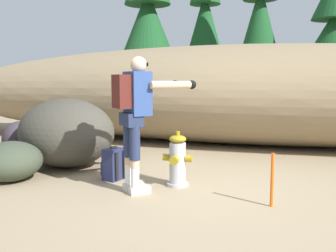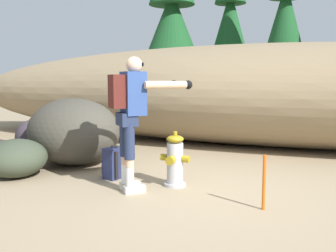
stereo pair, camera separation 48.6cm
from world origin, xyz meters
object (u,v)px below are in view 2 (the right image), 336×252
(boulder_mid, at_px, (32,138))
(survey_stake, at_px, (264,182))
(utility_worker, at_px, (133,106))
(boulder_outlier, at_px, (16,158))
(spare_backpack, at_px, (114,163))
(fire_hydrant, at_px, (175,161))
(boulder_large, at_px, (74,131))

(boulder_mid, distance_m, survey_stake, 4.53)
(utility_worker, distance_m, survey_stake, 1.79)
(utility_worker, distance_m, boulder_outlier, 2.04)
(utility_worker, bearing_deg, spare_backpack, 95.19)
(fire_hydrant, xyz_separation_m, utility_worker, (-0.40, -0.40, 0.73))
(spare_backpack, xyz_separation_m, boulder_mid, (-2.19, 0.77, 0.12))
(boulder_large, xyz_separation_m, boulder_mid, (-1.11, 0.25, -0.21))
(fire_hydrant, xyz_separation_m, spare_backpack, (-0.94, 0.03, -0.12))
(boulder_mid, xyz_separation_m, boulder_outlier, (0.85, -1.26, -0.06))
(spare_backpack, distance_m, boulder_mid, 2.33)
(utility_worker, height_order, survey_stake, utility_worker)
(boulder_large, distance_m, boulder_outlier, 1.08)
(spare_backpack, relative_size, boulder_large, 0.29)
(spare_backpack, bearing_deg, boulder_outlier, 34.87)
(spare_backpack, height_order, boulder_large, boulder_large)
(boulder_mid, bearing_deg, survey_stake, -16.50)
(utility_worker, xyz_separation_m, boulder_large, (-1.62, 0.96, -0.52))
(boulder_mid, bearing_deg, spare_backpack, -19.46)
(fire_hydrant, relative_size, boulder_mid, 0.92)
(utility_worker, relative_size, survey_stake, 2.78)
(fire_hydrant, xyz_separation_m, boulder_large, (-2.02, 0.56, 0.22))
(spare_backpack, distance_m, survey_stake, 2.22)
(boulder_outlier, distance_m, survey_stake, 3.50)
(utility_worker, distance_m, spare_backpack, 1.09)
(fire_hydrant, distance_m, boulder_mid, 3.23)
(spare_backpack, xyz_separation_m, boulder_large, (-1.08, 0.52, 0.33))
(utility_worker, bearing_deg, boulder_large, 103.68)
(survey_stake, bearing_deg, spare_backpack, 166.60)
(survey_stake, bearing_deg, boulder_mid, 163.50)
(boulder_large, height_order, boulder_mid, boulder_large)
(fire_hydrant, xyz_separation_m, boulder_mid, (-3.13, 0.81, 0.00))
(utility_worker, height_order, spare_backpack, utility_worker)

